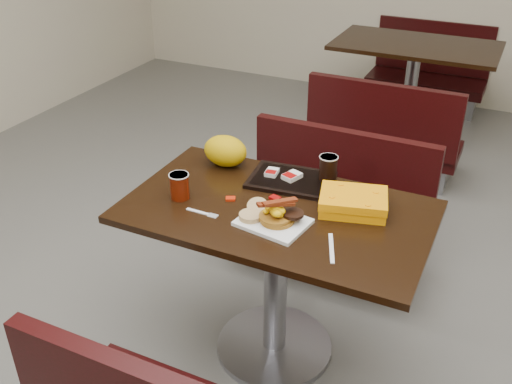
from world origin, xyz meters
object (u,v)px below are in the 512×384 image
at_px(coffee_cup_far, 328,168).
at_px(pancake_stack, 277,218).
at_px(coffee_cup_near, 180,186).
at_px(hashbrown_sleeve_right, 292,176).
at_px(bench_near_n, 329,209).
at_px(bench_far_s, 387,126).
at_px(platter, 273,222).
at_px(table_near, 276,284).
at_px(table_far, 410,92).
at_px(hashbrown_sleeve_left, 272,172).
at_px(tray, 291,180).
at_px(fork, 198,212).
at_px(bench_far_n, 427,68).
at_px(knife, 331,248).
at_px(clamshell, 353,202).
at_px(paper_bag, 225,151).

bearing_deg(coffee_cup_far, pancake_stack, -98.68).
distance_m(coffee_cup_near, hashbrown_sleeve_right, 0.48).
distance_m(bench_near_n, pancake_stack, 0.91).
bearing_deg(bench_far_s, platter, -89.12).
xyz_separation_m(table_near, coffee_cup_far, (0.11, 0.29, 0.44)).
xyz_separation_m(table_far, coffee_cup_near, (-0.39, -2.69, 0.43)).
bearing_deg(hashbrown_sleeve_left, tray, -6.62).
bearing_deg(platter, fork, -162.40).
xyz_separation_m(bench_far_n, coffee_cup_near, (-0.39, -3.39, 0.44)).
bearing_deg(bench_far_s, knife, -82.23).
distance_m(table_near, tray, 0.45).
relative_size(bench_far_s, hashbrown_sleeve_left, 14.79).
relative_size(bench_far_n, knife, 5.55).
bearing_deg(hashbrown_sleeve_right, bench_far_s, 108.94).
bearing_deg(bench_far_s, bench_near_n, -90.00).
height_order(table_near, fork, fork).
distance_m(bench_far_s, clamshell, 1.85).
xyz_separation_m(bench_near_n, fork, (-0.27, -0.86, 0.39)).
bearing_deg(paper_bag, hashbrown_sleeve_left, -5.35).
distance_m(hashbrown_sleeve_left, hashbrown_sleeve_right, 0.09).
bearing_deg(coffee_cup_near, hashbrown_sleeve_right, 41.73).
bearing_deg(bench_far_n, knife, -85.35).
xyz_separation_m(platter, hashbrown_sleeve_right, (-0.06, 0.34, 0.02)).
xyz_separation_m(table_far, platter, (0.03, -2.71, 0.38)).
bearing_deg(paper_bag, fork, -77.46).
distance_m(bench_near_n, bench_far_s, 1.20).
bearing_deg(table_far, coffee_cup_far, -87.37).
xyz_separation_m(coffee_cup_near, clamshell, (0.66, 0.21, -0.02)).
height_order(bench_far_s, coffee_cup_far, coffee_cup_far).
height_order(knife, coffee_cup_far, coffee_cup_far).
height_order(bench_far_s, paper_bag, paper_bag).
height_order(table_far, hashbrown_sleeve_right, hashbrown_sleeve_right).
relative_size(hashbrown_sleeve_right, paper_bag, 0.39).
bearing_deg(hashbrown_sleeve_left, hashbrown_sleeve_right, -5.14).
height_order(knife, tray, tray).
bearing_deg(fork, hashbrown_sleeve_left, 69.62).
relative_size(table_near, clamshell, 4.65).
relative_size(coffee_cup_near, hashbrown_sleeve_left, 1.58).
bearing_deg(bench_far_n, hashbrown_sleeve_left, -92.30).
xyz_separation_m(table_near, bench_far_s, (0.00, 1.90, -0.02)).
height_order(table_near, hashbrown_sleeve_right, hashbrown_sleeve_right).
xyz_separation_m(coffee_cup_near, fork, (0.12, -0.07, -0.05)).
distance_m(bench_far_n, coffee_cup_near, 3.44).
height_order(platter, clamshell, clamshell).
bearing_deg(coffee_cup_far, hashbrown_sleeve_right, -155.33).
height_order(bench_far_s, bench_far_n, same).
relative_size(coffee_cup_near, paper_bag, 0.54).
bearing_deg(tray, knife, -57.43).
bearing_deg(clamshell, knife, -102.59).
relative_size(knife, clamshell, 0.70).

